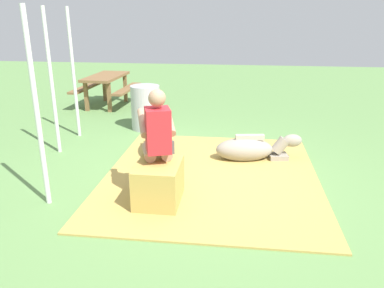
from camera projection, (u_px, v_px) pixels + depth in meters
The scene contains 11 objects.
ground_plane at pixel (198, 178), 5.39m from camera, with size 24.00×24.00×0.00m, color #608C4C.
hay_patch at pixel (211, 176), 5.43m from camera, with size 3.41×2.96×0.02m, color tan.
hay_bale at pixel (159, 183), 4.61m from camera, with size 0.68×0.52×0.51m, color tan.
person_seated at pixel (157, 138), 4.60m from camera, with size 0.72×0.55×1.39m.
pony_standing at pixel (163, 127), 5.79m from camera, with size 1.32×0.57×0.92m.
pony_lying at pixel (251, 149), 5.95m from camera, with size 0.53×1.36×0.42m.
water_barrel at pixel (146, 107), 7.50m from camera, with size 0.56×0.56×0.86m, color #B2B2B7.
tent_pole_left at pixel (37, 111), 4.31m from camera, with size 0.06×0.06×2.29m, color silver.
tent_pole_right at pixel (73, 74), 6.83m from camera, with size 0.06×0.06×2.29m, color silver.
tent_pole_mid at pixel (52, 83), 6.01m from camera, with size 0.06×0.06×2.29m, color silver.
picnic_bench at pixel (106, 83), 9.26m from camera, with size 1.56×1.37×0.75m.
Camera 1 is at (-4.90, -0.53, 2.22)m, focal length 35.90 mm.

